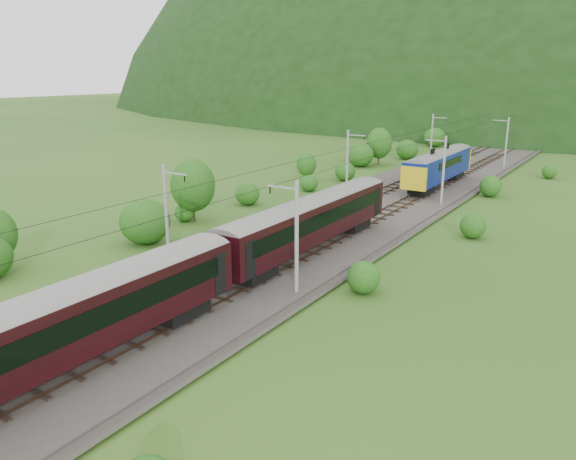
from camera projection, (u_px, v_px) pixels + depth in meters
The scene contains 14 objects.
ground at pixel (228, 279), 43.16m from camera, with size 600.00×600.00×0.00m, color #255219.
railbed at pixel (297, 244), 51.20m from camera, with size 14.00×220.00×0.30m, color #38332D.
track_left at pixel (275, 238), 52.39m from camera, with size 2.40×220.00×0.27m.
track_right at pixel (320, 246), 49.89m from camera, with size 2.40×220.00×0.27m.
catenary_left at pixel (348, 160), 70.99m from camera, with size 2.54×192.28×8.00m.
catenary_right at pixel (443, 169), 64.60m from camera, with size 2.54×192.28×8.00m.
overhead_wires at pixel (297, 169), 49.30m from camera, with size 4.83×198.00×0.03m.
mountain_ridge at pixel (380, 97), 348.23m from camera, with size 336.00×280.00×132.00m, color black.
train at pixel (61, 314), 27.92m from camera, with size 3.18×128.32×5.54m.
hazard_post_near at pixel (410, 184), 74.41m from camera, with size 0.15×0.15×1.39m, color red.
hazard_post_far at pixel (465, 161), 92.93m from camera, with size 0.17×0.17×1.56m, color red.
signal at pixel (453, 151), 101.31m from camera, with size 0.22×0.22×1.98m.
vegetation_left at pixel (272, 179), 69.94m from camera, with size 12.13×145.16×6.68m.
vegetation_right at pixel (434, 243), 48.48m from camera, with size 6.69×100.69×2.43m.
Camera 1 is at (25.82, -31.53, 15.40)m, focal length 35.00 mm.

